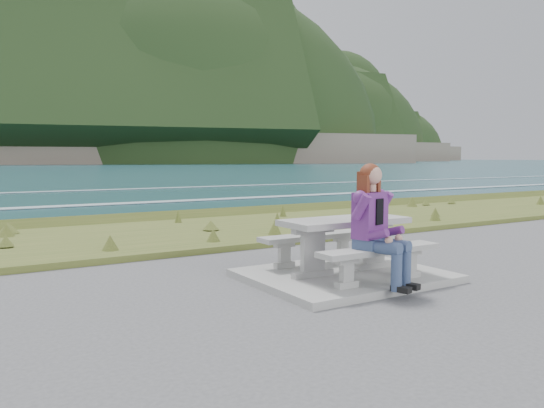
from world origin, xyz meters
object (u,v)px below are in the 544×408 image
bench_landward (380,255)px  seated_woman (381,241)px  bench_seaward (315,240)px  picnic_table (345,230)px

bench_landward → seated_woman: size_ratio=1.19×
bench_landward → bench_seaward: (0.00, 1.40, 0.00)m
picnic_table → seated_woman: 0.85m
seated_woman → bench_landward: bearing=34.8°
bench_landward → seated_woman: bearing=-129.9°
picnic_table → seated_woman: bearing=-97.9°
bench_seaward → seated_woman: seated_woman is taller
picnic_table → bench_landward: bearing=-90.0°
picnic_table → bench_landward: 0.74m
bench_landward → picnic_table: bearing=90.0°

